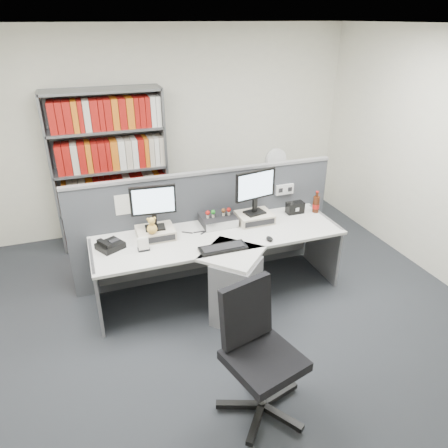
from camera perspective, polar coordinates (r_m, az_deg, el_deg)
name	(u,v)px	position (r m, az deg, el deg)	size (l,w,h in m)	color
ground	(247,339)	(4.15, 3.10, -15.30)	(5.50, 5.50, 0.00)	#31353A
room_shell	(252,158)	(3.25, 3.87, 8.99)	(5.04, 5.54, 2.72)	white
partition	(207,223)	(4.77, -2.35, 0.10)	(3.00, 0.08, 1.27)	#43464C
desk	(226,267)	(4.32, 0.24, -5.82)	(2.60, 1.20, 0.72)	silver
monitor_riser_left	(156,233)	(4.35, -9.26, -1.19)	(0.38, 0.31, 0.10)	beige
monitor_riser_right	(255,217)	(4.64, 4.16, 0.89)	(0.38, 0.31, 0.10)	beige
monitor_left	(153,204)	(4.22, -9.58, 2.74)	(0.45, 0.16, 0.46)	black
monitor_right	(255,188)	(4.50, 4.29, 4.85)	(0.48, 0.19, 0.49)	black
desktop_pc	(218,220)	(4.58, -0.83, 0.58)	(0.37, 0.33, 0.10)	black
figurines	(218,212)	(4.52, -0.77, 1.63)	(0.29, 0.05, 0.09)	beige
keyboard	(223,248)	(4.09, -0.15, -3.26)	(0.47, 0.18, 0.03)	black
mouse	(270,239)	(4.28, 6.20, -2.00)	(0.06, 0.10, 0.04)	black
desk_phone	(110,245)	(4.24, -15.24, -2.81)	(0.30, 0.29, 0.10)	black
desk_calendar	(143,245)	(4.13, -10.90, -2.83)	(0.11, 0.08, 0.13)	black
plush_toy	(152,227)	(4.20, -9.75, -0.36)	(0.10, 0.10, 0.18)	gold
speaker	(295,208)	(4.90, 9.61, 2.20)	(0.20, 0.11, 0.13)	black
cola_bottle	(316,204)	(4.95, 12.37, 2.62)	(0.08, 0.08, 0.26)	#3F190A
shelving_unit	(111,172)	(5.59, -15.09, 6.86)	(1.41, 0.40, 2.00)	slate
filing_cabinet	(273,208)	(5.93, 6.62, 2.22)	(0.45, 0.61, 0.70)	slate
desk_fan	(275,162)	(5.70, 6.97, 8.32)	(0.30, 0.18, 0.50)	white
office_chair	(257,349)	(3.24, 4.53, -16.51)	(0.69, 0.67, 1.04)	silver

